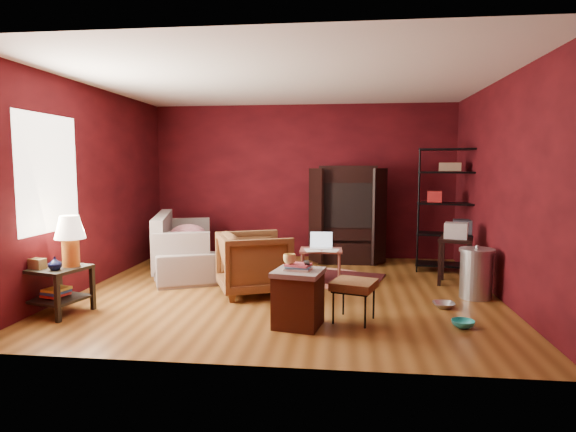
% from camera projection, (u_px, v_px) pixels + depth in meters
% --- Properties ---
extents(room, '(5.54, 5.04, 2.84)m').
position_uv_depth(room, '(283.00, 188.00, 6.39)').
color(room, brown).
rests_on(room, ground).
extents(sofa, '(1.56, 2.35, 0.89)m').
position_uv_depth(sofa, '(181.00, 244.00, 7.67)').
color(sofa, slate).
rests_on(sofa, ground).
extents(armchair, '(1.09, 1.12, 0.90)m').
position_uv_depth(armchair, '(254.00, 260.00, 6.36)').
color(armchair, black).
rests_on(armchair, ground).
extents(pet_bowl_steel, '(0.26, 0.07, 0.26)m').
position_uv_depth(pet_bowl_steel, '(444.00, 297.00, 5.74)').
color(pet_bowl_steel, '#B6BABE').
rests_on(pet_bowl_steel, ground).
extents(pet_bowl_turquoise, '(0.25, 0.16, 0.24)m').
position_uv_depth(pet_bowl_turquoise, '(463.00, 316.00, 5.05)').
color(pet_bowl_turquoise, '#29C2BD').
rests_on(pet_bowl_turquoise, ground).
extents(vase, '(0.20, 0.20, 0.15)m').
position_uv_depth(vase, '(55.00, 264.00, 5.32)').
color(vase, '#0B1139').
rests_on(vase, side_table).
extents(mug, '(0.14, 0.11, 0.13)m').
position_uv_depth(mug, '(290.00, 258.00, 5.01)').
color(mug, '#E1C86E').
rests_on(mug, hamper).
extents(side_table, '(0.70, 0.70, 1.13)m').
position_uv_depth(side_table, '(64.00, 255.00, 5.50)').
color(side_table, black).
rests_on(side_table, ground).
extents(sofa_cushions, '(1.33, 2.17, 0.85)m').
position_uv_depth(sofa_cushions, '(181.00, 246.00, 7.66)').
color(sofa_cushions, slate).
rests_on(sofa_cushions, sofa).
extents(hamper, '(0.58, 0.58, 0.69)m').
position_uv_depth(hamper, '(298.00, 297.00, 5.07)').
color(hamper, '#431B0F').
rests_on(hamper, ground).
extents(footstool, '(0.55, 0.55, 0.45)m').
position_uv_depth(footstool, '(354.00, 286.00, 5.22)').
color(footstool, black).
rests_on(footstool, ground).
extents(rug_round, '(1.37, 1.37, 0.01)m').
position_uv_depth(rug_round, '(324.00, 278.00, 7.27)').
color(rug_round, beige).
rests_on(rug_round, ground).
extents(rug_oriental, '(1.49, 1.17, 0.01)m').
position_uv_depth(rug_oriental, '(337.00, 277.00, 7.26)').
color(rug_oriental, '#511518').
rests_on(rug_oriental, ground).
extents(laptop_desk, '(0.61, 0.49, 0.74)m').
position_uv_depth(laptop_desk, '(321.00, 253.00, 6.84)').
color(laptop_desk, brown).
rests_on(laptop_desk, ground).
extents(tv_armoire, '(1.34, 0.71, 1.69)m').
position_uv_depth(tv_armoire, '(347.00, 213.00, 8.35)').
color(tv_armoire, black).
rests_on(tv_armoire, ground).
extents(wire_shelving, '(1.02, 0.57, 1.97)m').
position_uv_depth(wire_shelving, '(449.00, 204.00, 7.62)').
color(wire_shelving, black).
rests_on(wire_shelving, ground).
extents(small_stand, '(0.55, 0.55, 0.89)m').
position_uv_depth(small_stand, '(456.00, 238.00, 6.83)').
color(small_stand, black).
rests_on(small_stand, ground).
extents(trash_can, '(0.57, 0.57, 0.69)m').
position_uv_depth(trash_can, '(476.00, 273.00, 6.15)').
color(trash_can, '#AAAEB2').
rests_on(trash_can, ground).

